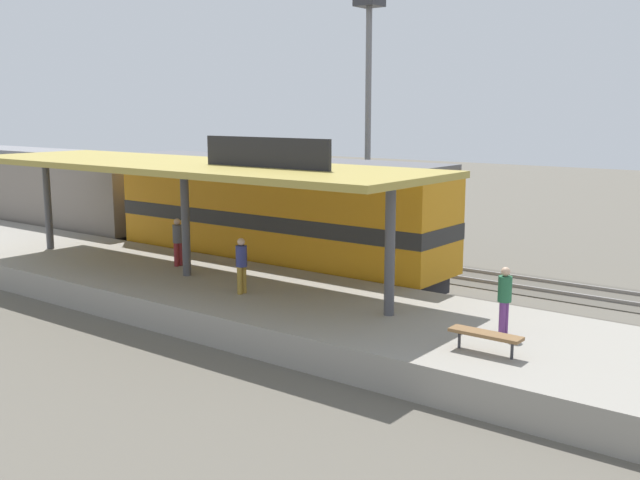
{
  "coord_description": "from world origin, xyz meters",
  "views": [
    {
      "loc": [
        -21.18,
        -18.33,
        6.41
      ],
      "look_at": [
        -1.38,
        -3.18,
        2.0
      ],
      "focal_mm": 41.5,
      "sensor_mm": 36.0,
      "label": 1
    }
  ],
  "objects_px": {
    "platform_bench": "(485,335)",
    "passenger_carriage_front": "(18,188)",
    "light_mast": "(369,65)",
    "person_walking": "(241,263)",
    "freight_car": "(275,206)",
    "person_boarding": "(178,239)",
    "person_waiting": "(505,297)",
    "locomotive": "(276,216)"
  },
  "relations": [
    {
      "from": "passenger_carriage_front",
      "to": "person_walking",
      "type": "height_order",
      "value": "passenger_carriage_front"
    },
    {
      "from": "platform_bench",
      "to": "passenger_carriage_front",
      "type": "height_order",
      "value": "passenger_carriage_front"
    },
    {
      "from": "platform_bench",
      "to": "light_mast",
      "type": "height_order",
      "value": "light_mast"
    },
    {
      "from": "passenger_carriage_front",
      "to": "locomotive",
      "type": "bearing_deg",
      "value": -90.0
    },
    {
      "from": "freight_car",
      "to": "locomotive",
      "type": "bearing_deg",
      "value": -138.99
    },
    {
      "from": "platform_bench",
      "to": "freight_car",
      "type": "xyz_separation_m",
      "value": [
        10.6,
        15.5,
        0.63
      ]
    },
    {
      "from": "freight_car",
      "to": "person_boarding",
      "type": "distance_m",
      "value": 8.73
    },
    {
      "from": "passenger_carriage_front",
      "to": "freight_car",
      "type": "xyz_separation_m",
      "value": [
        4.6,
        -14.0,
        -0.34
      ]
    },
    {
      "from": "platform_bench",
      "to": "person_boarding",
      "type": "bearing_deg",
      "value": 79.98
    },
    {
      "from": "platform_bench",
      "to": "person_waiting",
      "type": "height_order",
      "value": "person_waiting"
    },
    {
      "from": "platform_bench",
      "to": "locomotive",
      "type": "bearing_deg",
      "value": 62.44
    },
    {
      "from": "person_boarding",
      "to": "light_mast",
      "type": "bearing_deg",
      "value": -1.84
    },
    {
      "from": "platform_bench",
      "to": "freight_car",
      "type": "distance_m",
      "value": 18.78
    },
    {
      "from": "person_waiting",
      "to": "person_walking",
      "type": "bearing_deg",
      "value": 96.57
    },
    {
      "from": "locomotive",
      "to": "person_walking",
      "type": "relative_size",
      "value": 8.44
    },
    {
      "from": "locomotive",
      "to": "person_boarding",
      "type": "height_order",
      "value": "locomotive"
    },
    {
      "from": "freight_car",
      "to": "person_walking",
      "type": "xyz_separation_m",
      "value": [
        -9.89,
        -7.21,
        -0.12
      ]
    },
    {
      "from": "platform_bench",
      "to": "passenger_carriage_front",
      "type": "xyz_separation_m",
      "value": [
        6.0,
        29.49,
        0.97
      ]
    },
    {
      "from": "person_waiting",
      "to": "light_mast",
      "type": "bearing_deg",
      "value": 45.15
    },
    {
      "from": "light_mast",
      "to": "person_waiting",
      "type": "xyz_separation_m",
      "value": [
        -12.17,
        -12.23,
        -6.54
      ]
    },
    {
      "from": "platform_bench",
      "to": "person_boarding",
      "type": "xyz_separation_m",
      "value": [
        2.28,
        12.88,
        0.51
      ]
    },
    {
      "from": "platform_bench",
      "to": "person_walking",
      "type": "bearing_deg",
      "value": 85.11
    },
    {
      "from": "person_waiting",
      "to": "locomotive",
      "type": "bearing_deg",
      "value": 68.73
    },
    {
      "from": "light_mast",
      "to": "person_boarding",
      "type": "xyz_separation_m",
      "value": [
        -11.52,
        0.37,
        -6.54
      ]
    },
    {
      "from": "person_waiting",
      "to": "person_walking",
      "type": "height_order",
      "value": "same"
    },
    {
      "from": "platform_bench",
      "to": "freight_car",
      "type": "relative_size",
      "value": 0.14
    },
    {
      "from": "person_walking",
      "to": "locomotive",
      "type": "bearing_deg",
      "value": 31.23
    },
    {
      "from": "platform_bench",
      "to": "person_walking",
      "type": "height_order",
      "value": "person_walking"
    },
    {
      "from": "freight_car",
      "to": "person_boarding",
      "type": "height_order",
      "value": "freight_car"
    },
    {
      "from": "freight_car",
      "to": "person_walking",
      "type": "relative_size",
      "value": 7.02
    },
    {
      "from": "light_mast",
      "to": "person_waiting",
      "type": "distance_m",
      "value": 18.45
    },
    {
      "from": "passenger_carriage_front",
      "to": "light_mast",
      "type": "bearing_deg",
      "value": -65.34
    },
    {
      "from": "freight_car",
      "to": "passenger_carriage_front",
      "type": "bearing_deg",
      "value": 108.19
    },
    {
      "from": "light_mast",
      "to": "person_walking",
      "type": "xyz_separation_m",
      "value": [
        -13.09,
        -4.22,
        -6.54
      ]
    },
    {
      "from": "passenger_carriage_front",
      "to": "freight_car",
      "type": "bearing_deg",
      "value": -71.81
    },
    {
      "from": "light_mast",
      "to": "person_waiting",
      "type": "height_order",
      "value": "light_mast"
    },
    {
      "from": "person_waiting",
      "to": "person_boarding",
      "type": "distance_m",
      "value": 12.62
    },
    {
      "from": "freight_car",
      "to": "person_boarding",
      "type": "bearing_deg",
      "value": -162.55
    },
    {
      "from": "person_walking",
      "to": "platform_bench",
      "type": "bearing_deg",
      "value": -94.89
    },
    {
      "from": "passenger_carriage_front",
      "to": "person_walking",
      "type": "relative_size",
      "value": 11.7
    },
    {
      "from": "passenger_carriage_front",
      "to": "light_mast",
      "type": "height_order",
      "value": "light_mast"
    },
    {
      "from": "locomotive",
      "to": "person_waiting",
      "type": "height_order",
      "value": "locomotive"
    }
  ]
}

